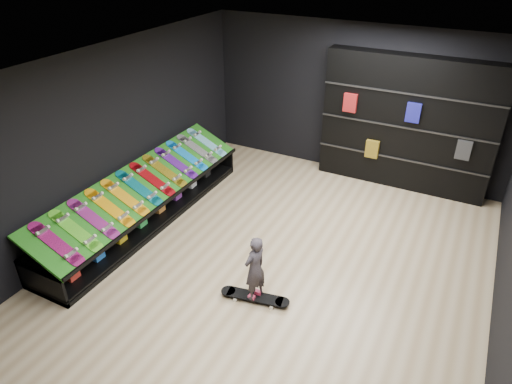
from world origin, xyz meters
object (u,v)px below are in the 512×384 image
at_px(back_shelving, 407,124).
at_px(child, 255,279).
at_px(display_rack, 146,207).
at_px(floor_skateboard, 255,298).

bearing_deg(back_shelving, child, -103.29).
height_order(back_shelving, child, back_shelving).
relative_size(display_rack, back_shelving, 1.41).
xyz_separation_m(back_shelving, child, (-1.01, -4.26, -0.89)).
bearing_deg(display_rack, floor_skateboard, -19.77).
bearing_deg(floor_skateboard, display_rack, 149.51).
bearing_deg(display_rack, back_shelving, 42.46).
height_order(display_rack, back_shelving, back_shelving).
xyz_separation_m(display_rack, child, (2.62, -0.94, 0.13)).
height_order(back_shelving, floor_skateboard, back_shelving).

